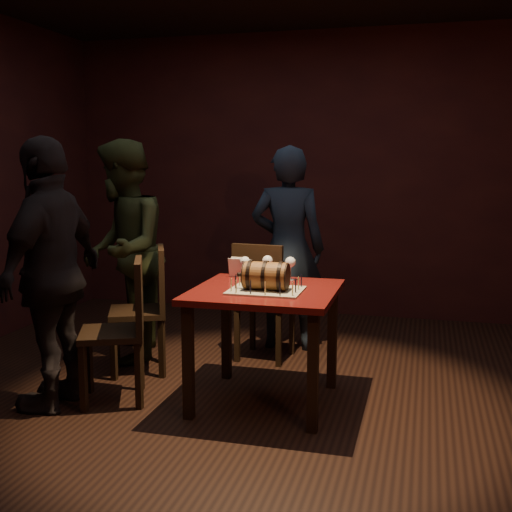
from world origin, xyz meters
name	(u,v)px	position (x,y,z in m)	size (l,w,h in m)	color
room_shell	(244,186)	(0.00, 0.00, 1.40)	(5.04, 5.04, 2.80)	black
pub_table	(265,306)	(0.14, 0.00, 0.64)	(0.90, 0.90, 0.75)	#4E0D0D
cake_board	(266,290)	(0.16, -0.08, 0.76)	(0.45, 0.35, 0.01)	#A09981
barrel_cake	(266,276)	(0.16, -0.08, 0.85)	(0.33, 0.19, 0.19)	brown
birthday_candles	(266,283)	(0.17, -0.08, 0.80)	(0.40, 0.30, 0.09)	#D6CD80
wine_glass_left	(245,263)	(-0.07, 0.25, 0.87)	(0.07, 0.07, 0.16)	silver
wine_glass_mid	(267,262)	(0.07, 0.34, 0.87)	(0.07, 0.07, 0.16)	silver
wine_glass_right	(290,263)	(0.23, 0.32, 0.87)	(0.07, 0.07, 0.16)	silver
pint_of_ale	(247,272)	(-0.03, 0.17, 0.82)	(0.07, 0.07, 0.15)	silver
menu_card	(237,267)	(-0.16, 0.36, 0.81)	(0.10, 0.05, 0.13)	white
chair_back	(262,295)	(-0.09, 0.82, 0.52)	(0.44, 0.44, 0.93)	black
chair_left_rear	(148,302)	(-0.84, 0.37, 0.52)	(0.53, 0.53, 0.93)	black
chair_left_front	(124,322)	(-0.75, -0.20, 0.52)	(0.53, 0.53, 0.93)	black
person_back	(288,248)	(0.02, 1.23, 0.84)	(0.61, 0.40, 1.67)	#17202F
person_left_rear	(123,251)	(-1.15, 0.60, 0.86)	(0.83, 0.65, 1.72)	#2E361B
person_left_front	(52,274)	(-1.13, -0.39, 0.85)	(1.00, 0.42, 1.71)	black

